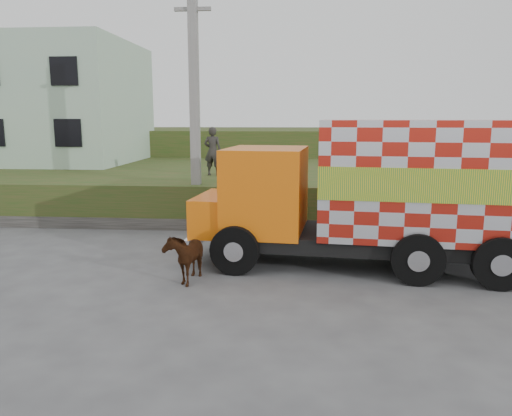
# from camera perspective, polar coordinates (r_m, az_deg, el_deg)

# --- Properties ---
(ground) EXTENTS (120.00, 120.00, 0.00)m
(ground) POSITION_cam_1_polar(r_m,az_deg,el_deg) (12.93, -6.40, -6.64)
(ground) COLOR #474749
(ground) RESTS_ON ground
(embankment) EXTENTS (40.00, 12.00, 1.50)m
(embankment) POSITION_cam_1_polar(r_m,az_deg,el_deg) (22.47, -1.54, 2.61)
(embankment) COLOR #284C19
(embankment) RESTS_ON ground
(embankment_far) EXTENTS (40.00, 12.00, 3.00)m
(embankment_far) POSITION_cam_1_polar(r_m,az_deg,el_deg) (34.29, 0.65, 6.52)
(embankment_far) COLOR #284C19
(embankment_far) RESTS_ON ground
(retaining_strip) EXTENTS (16.00, 0.50, 0.40)m
(retaining_strip) POSITION_cam_1_polar(r_m,az_deg,el_deg) (17.29, -10.26, -1.73)
(retaining_strip) COLOR #595651
(retaining_strip) RESTS_ON ground
(building) EXTENTS (10.00, 8.00, 6.00)m
(building) POSITION_cam_1_polar(r_m,az_deg,el_deg) (28.51, -23.85, 10.93)
(building) COLOR #A6C2A5
(building) RESTS_ON embankment
(utility_pole) EXTENTS (1.20, 0.30, 8.00)m
(utility_pole) POSITION_cam_1_polar(r_m,az_deg,el_deg) (17.08, -7.02, 11.30)
(utility_pole) COLOR gray
(utility_pole) RESTS_ON ground
(cargo_truck) EXTENTS (8.51, 3.61, 3.70)m
(cargo_truck) POSITION_cam_1_polar(r_m,az_deg,el_deg) (12.79, 13.64, 1.70)
(cargo_truck) COLOR black
(cargo_truck) RESTS_ON ground
(cow) EXTENTS (0.79, 1.47, 1.19)m
(cow) POSITION_cam_1_polar(r_m,az_deg,el_deg) (11.75, -8.04, -5.39)
(cow) COLOR black
(cow) RESTS_ON ground
(pedestrian) EXTENTS (0.74, 0.53, 1.91)m
(pedestrian) POSITION_cam_1_polar(r_m,az_deg,el_deg) (19.79, -4.97, 6.49)
(pedestrian) COLOR #2E2C29
(pedestrian) RESTS_ON embankment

